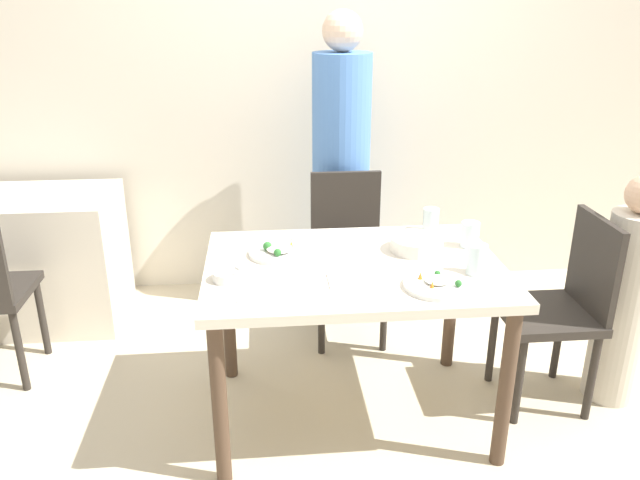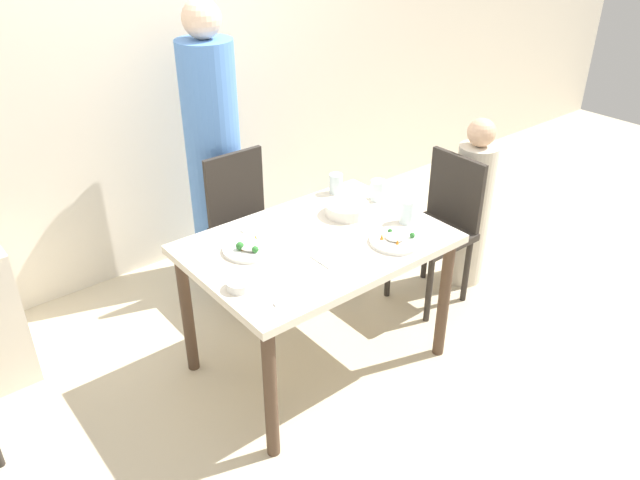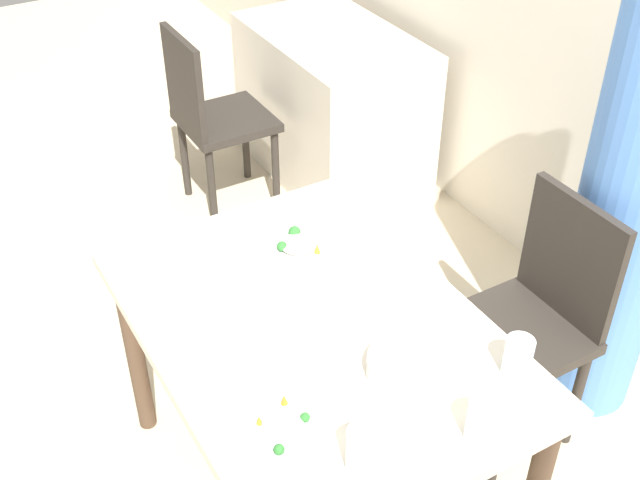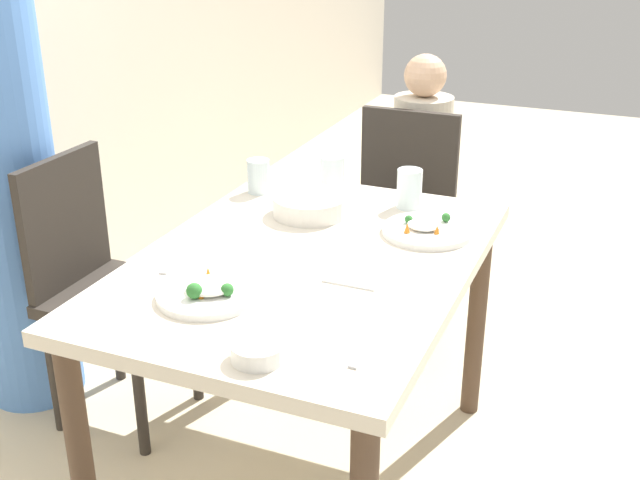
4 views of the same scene
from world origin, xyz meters
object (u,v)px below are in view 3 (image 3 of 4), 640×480
at_px(bowl_curry, 412,367).
at_px(glass_water_tall, 363,451).
at_px(plate_rice_adult, 280,428).
at_px(chair_adult_spot, 533,316).
at_px(person_adult, 629,207).

height_order(bowl_curry, glass_water_tall, glass_water_tall).
bearing_deg(plate_rice_adult, bowl_curry, 88.85).
relative_size(bowl_curry, plate_rice_adult, 0.87).
height_order(chair_adult_spot, bowl_curry, chair_adult_spot).
relative_size(chair_adult_spot, bowl_curry, 3.96).
xyz_separation_m(chair_adult_spot, person_adult, (0.00, 0.34, 0.31)).
relative_size(chair_adult_spot, glass_water_tall, 7.32).
height_order(person_adult, plate_rice_adult, person_adult).
distance_m(plate_rice_adult, glass_water_tall, 0.22).
height_order(plate_rice_adult, glass_water_tall, glass_water_tall).
distance_m(chair_adult_spot, person_adult, 0.45).
bearing_deg(chair_adult_spot, bowl_curry, -72.14).
bearing_deg(plate_rice_adult, person_adult, 98.46).
height_order(person_adult, glass_water_tall, person_adult).
xyz_separation_m(bowl_curry, glass_water_tall, (0.18, -0.26, 0.03)).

